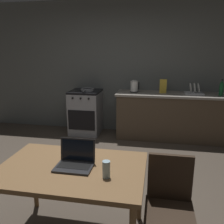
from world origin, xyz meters
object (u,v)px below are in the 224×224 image
(bottle, at_px, (221,88))
(chair, at_px, (169,201))
(stove_oven, at_px, (86,112))
(frying_pan, at_px, (87,90))
(electric_kettle, at_px, (134,87))
(cereal_box, at_px, (163,86))
(drinking_glass, at_px, (106,169))
(dining_table, at_px, (72,174))
(dish_rack, at_px, (194,92))
(laptop, at_px, (75,161))

(bottle, bearing_deg, chair, -109.62)
(stove_oven, bearing_deg, frying_pan, -27.32)
(chair, xyz_separation_m, electric_kettle, (-0.58, 2.84, 0.51))
(stove_oven, xyz_separation_m, cereal_box, (1.54, 0.02, 0.58))
(stove_oven, xyz_separation_m, electric_kettle, (0.99, 0.00, 0.56))
(chair, xyz_separation_m, drinking_glass, (-0.51, -0.12, 0.31))
(electric_kettle, relative_size, cereal_box, 0.90)
(electric_kettle, bearing_deg, frying_pan, -178.30)
(stove_oven, height_order, drinking_glass, stove_oven)
(dining_table, relative_size, bottle, 4.37)
(drinking_glass, height_order, dish_rack, dish_rack)
(frying_pan, height_order, dish_rack, dish_rack)
(bottle, height_order, frying_pan, bottle)
(laptop, height_order, electric_kettle, electric_kettle)
(dining_table, relative_size, chair, 1.47)
(stove_oven, relative_size, bottle, 3.07)
(dining_table, relative_size, laptop, 4.00)
(dining_table, bearing_deg, frying_pan, 103.47)
(dining_table, bearing_deg, stove_oven, 104.29)
(frying_pan, distance_m, dish_rack, 2.06)
(laptop, bearing_deg, drinking_glass, -23.96)
(chair, bearing_deg, electric_kettle, 90.26)
(frying_pan, relative_size, drinking_glass, 3.12)
(electric_kettle, bearing_deg, laptop, -94.81)
(bottle, bearing_deg, laptop, -123.14)
(dining_table, height_order, cereal_box, cereal_box)
(dining_table, relative_size, drinking_glass, 9.11)
(stove_oven, xyz_separation_m, bottle, (2.57, -0.05, 0.59))
(stove_oven, relative_size, frying_pan, 2.05)
(drinking_glass, bearing_deg, stove_oven, 109.72)
(drinking_glass, bearing_deg, dining_table, 160.90)
(dining_table, bearing_deg, bottle, 56.58)
(stove_oven, height_order, dish_rack, dish_rack)
(chair, bearing_deg, cereal_box, 79.36)
(dining_table, bearing_deg, chair, 0.45)
(dining_table, height_order, chair, chair)
(stove_oven, bearing_deg, laptop, -75.08)
(chair, distance_m, laptop, 0.87)
(dining_table, xyz_separation_m, electric_kettle, (0.27, 2.84, 0.35))
(stove_oven, bearing_deg, electric_kettle, 0.14)
(bottle, bearing_deg, cereal_box, 176.11)
(cereal_box, xyz_separation_m, dish_rack, (0.57, -0.02, -0.08))
(stove_oven, xyz_separation_m, drinking_glass, (1.06, -2.96, 0.36))
(stove_oven, distance_m, cereal_box, 1.64)
(cereal_box, bearing_deg, dining_table, -105.88)
(frying_pan, bearing_deg, drinking_glass, -70.98)
(dish_rack, bearing_deg, dining_table, -115.96)
(drinking_glass, distance_m, dish_rack, 3.14)
(cereal_box, height_order, dish_rack, cereal_box)
(stove_oven, xyz_separation_m, dining_table, (0.72, -2.84, 0.22))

